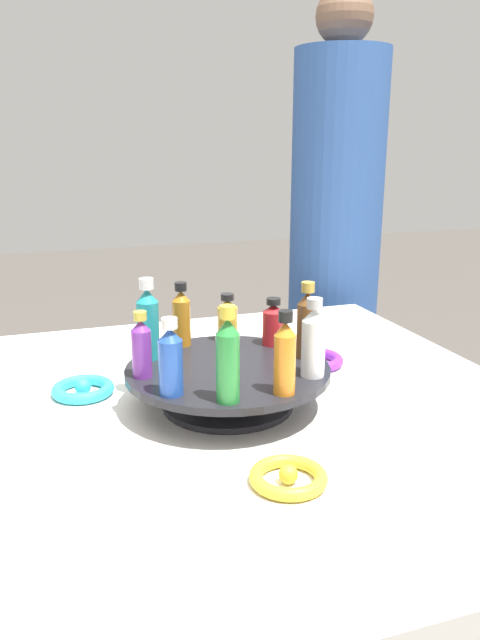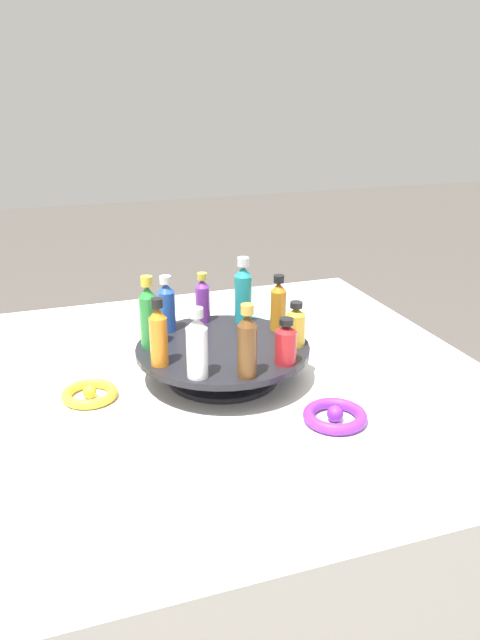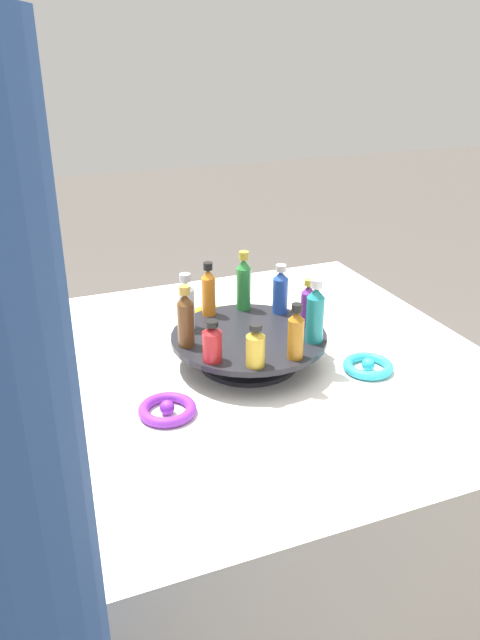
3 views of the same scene
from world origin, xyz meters
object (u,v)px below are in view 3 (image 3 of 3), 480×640
Objects in this scene: bottle_green at (244,283)px; bottle_red at (212,342)px; bottle_brown at (186,319)px; bottle_amber at (296,333)px; display_stand at (249,345)px; bottle_teal at (315,313)px; bottle_blue at (280,291)px; ribbon_bow_purple at (167,409)px; bottle_clear at (186,304)px; bottle_purple at (307,304)px; ribbon_bow_gold at (209,315)px; ribbon_bow_teal at (368,366)px; bottle_orange at (208,291)px; bottle_gold at (255,347)px.

bottle_red is at bearing 144.55° from bottle_green.
bottle_red is at bearing -161.45° from bottle_brown.
display_stand is at bearing 18.55° from bottle_amber.
bottle_teal reaches higher than display_stand.
ribbon_bow_purple is (-0.21, 0.33, -0.11)m from bottle_blue.
bottle_clear reaches higher than bottle_amber.
bottle_purple is 0.75× the size of bottle_green.
ribbon_bow_gold is (0.34, 0.12, -0.12)m from bottle_teal.
display_stand is 0.16m from bottle_purple.
bottle_green is at bearing -44.81° from ribbon_bow_purple.
ribbon_bow_teal is at bearing -97.20° from bottle_red.
bottle_purple reaches higher than ribbon_bow_purple.
ribbon_bow_teal is 0.44m from ribbon_bow_purple.
display_stand reaches higher than ribbon_bow_gold.
ribbon_bow_purple is at bearing 113.91° from bottle_red.
bottle_orange is 0.09m from bottle_green.
ribbon_bow_teal is (-0.04, -0.33, -0.10)m from bottle_red.
bottle_orange is 1.08× the size of bottle_amber.
bottle_amber is 1.13× the size of ribbon_bow_gold.
bottle_teal reaches higher than bottle_amber.
bottle_orange reaches higher than ribbon_bow_purple.
bottle_orange is at bearing 54.55° from bottle_purple.
bottle_purple is 0.09m from bottle_blue.
ribbon_bow_teal is (-0.12, -0.36, -0.12)m from bottle_brown.
ribbon_bow_gold is at bearing -18.25° from bottle_orange.
bottle_gold is (-0.26, -0.00, -0.02)m from bottle_orange.
ribbon_bow_teal is at bearing -149.26° from ribbon_bow_gold.
bottle_gold is 0.28m from ribbon_bow_teal.
bottle_purple is 0.96× the size of ribbon_bow_purple.
bottle_orange is at bearing 18.55° from display_stand.
bottle_purple is (0.00, -0.28, -0.01)m from bottle_brown.
bottle_green reaches higher than ribbon_bow_gold.
bottle_teal is 1.25× the size of ribbon_bow_purple.
display_stand is at bearing 60.74° from ribbon_bow_teal.
ribbon_bow_purple is (0.00, 0.18, -0.10)m from bottle_gold.
bottle_purple is (0.08, -0.03, -0.01)m from bottle_teal.
ribbon_bow_gold is at bearing 19.10° from bottle_teal.
bottle_green reaches higher than bottle_clear.
bottle_amber reaches higher than ribbon_bow_teal.
bottle_clear reaches higher than ribbon_bow_gold.
bottle_orange reaches higher than bottle_red.
bottle_clear is 1.09× the size of bottle_amber.
ribbon_bow_purple is (-0.21, 0.11, -0.12)m from bottle_clear.
display_stand is 0.16m from bottle_clear.
bottle_gold reaches higher than bottle_red.
bottle_blue is 0.24m from ribbon_bow_gold.
display_stand is 3.82× the size of bottle_gold.
bottle_brown is at bearing 144.55° from bottle_orange.
ribbon_bow_gold is (0.38, 0.23, -0.00)m from ribbon_bow_teal.
bottle_brown is 0.26m from bottle_teal.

